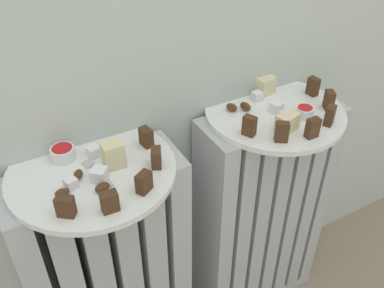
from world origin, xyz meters
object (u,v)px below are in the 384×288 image
Objects in this scene: radiator_right at (260,216)px; plate_right at (274,112)px; jam_bowl_left at (63,153)px; jam_bowl_right at (304,112)px; radiator_left at (112,280)px; fork at (96,171)px; plate_left at (92,171)px.

radiator_right is 2.06× the size of plate_right.
jam_bowl_left reaches higher than jam_bowl_right.
jam_bowl_right is (0.04, -0.05, 0.35)m from radiator_right.
radiator_left is 0.58m from jam_bowl_right.
jam_bowl_left reaches higher than radiator_left.
plate_right reaches higher than radiator_left.
radiator_right is 6.85× the size of fork.
jam_bowl_right reaches higher than fork.
radiator_left is at bearing 0.00° from plate_left.
jam_bowl_left is (-0.04, 0.05, 0.02)m from plate_left.
plate_left is 1.00× the size of plate_right.
jam_bowl_right is 0.41× the size of fork.
radiator_right is 0.58m from jam_bowl_left.
plate_left is at bearing -55.02° from jam_bowl_left.
radiator_right is 0.35m from jam_bowl_right.
radiator_right is 0.53m from fork.
radiator_left is 0.42m from radiator_right.
radiator_right is 0.33m from plate_right.
plate_left is 3.33× the size of fork.
radiator_right is (0.42, 0.00, 0.00)m from radiator_left.
fork is at bearing -71.49° from radiator_left.
jam_bowl_right is at bearing -55.06° from radiator_right.
jam_bowl_left reaches higher than fork.
jam_bowl_left is (-0.46, 0.05, 0.35)m from radiator_right.
fork is (-0.41, -0.01, 0.01)m from plate_right.
radiator_left is at bearing -55.02° from jam_bowl_left.
plate_left and plate_right have the same top height.
radiator_left is 13.96× the size of jam_bowl_left.
jam_bowl_right is at bearing -5.09° from fork.
fork is (0.04, -0.06, -0.01)m from jam_bowl_left.
plate_right is 0.46m from jam_bowl_left.
radiator_right is at bearing -6.52° from jam_bowl_left.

